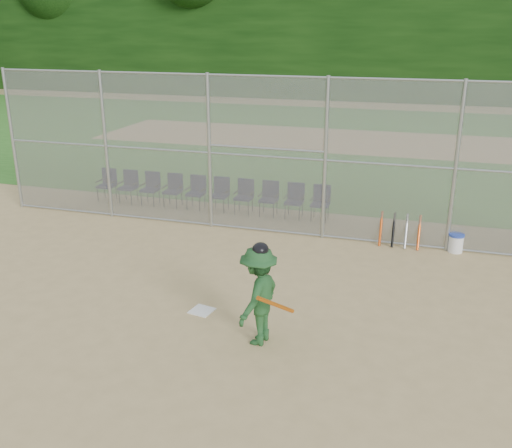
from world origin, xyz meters
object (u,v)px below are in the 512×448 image
(batter_at_plate, at_px, (259,295))
(water_cooler, at_px, (456,243))
(home_plate, at_px, (202,311))
(chair_0, at_px, (106,185))

(batter_at_plate, relative_size, water_cooler, 4.03)
(water_cooler, bearing_deg, home_plate, -135.90)
(water_cooler, distance_m, chair_0, 10.22)
(batter_at_plate, bearing_deg, water_cooler, 57.60)
(batter_at_plate, distance_m, chair_0, 9.49)
(batter_at_plate, height_order, chair_0, batter_at_plate)
(home_plate, bearing_deg, batter_at_plate, -28.71)
(batter_at_plate, bearing_deg, chair_0, 135.84)
(water_cooler, height_order, chair_0, chair_0)
(batter_at_plate, relative_size, chair_0, 1.88)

